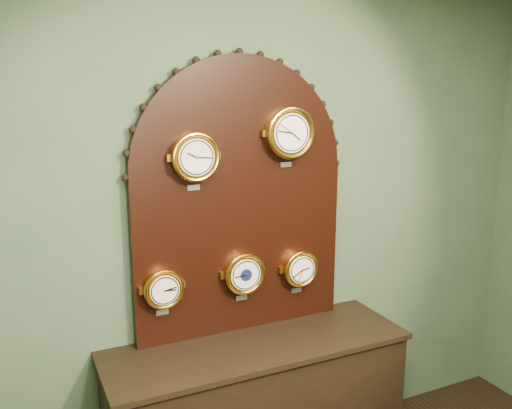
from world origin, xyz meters
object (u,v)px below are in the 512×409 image
hygrometer (163,289)px  display_board (240,189)px  arabic_clock (289,133)px  tide_clock (300,268)px  barometer (244,273)px  roman_clock (195,157)px

hygrometer → display_board: bearing=8.2°
arabic_clock → tide_clock: 0.78m
barometer → arabic_clock: bearing=-0.2°
arabic_clock → hygrometer: (-0.72, 0.00, -0.76)m
tide_clock → arabic_clock: bearing=-178.8°
display_board → roman_clock: display_board is taller
roman_clock → barometer: bearing=0.1°
arabic_clock → tide_clock: arabic_clock is taller
barometer → tide_clock: size_ratio=1.07×
roman_clock → arabic_clock: arabic_clock is taller
arabic_clock → tide_clock: bearing=1.2°
hygrometer → barometer: barometer is taller
roman_clock → hygrometer: (-0.19, 0.00, -0.66)m
roman_clock → hygrometer: size_ratio=1.15×
display_board → roman_clock: 0.34m
arabic_clock → hygrometer: 1.05m
arabic_clock → barometer: arabic_clock is taller
arabic_clock → hygrometer: arabic_clock is taller
arabic_clock → barometer: size_ratio=1.16×
hygrometer → barometer: (0.45, -0.00, 0.01)m
roman_clock → barometer: roman_clock is taller
barometer → tide_clock: 0.35m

